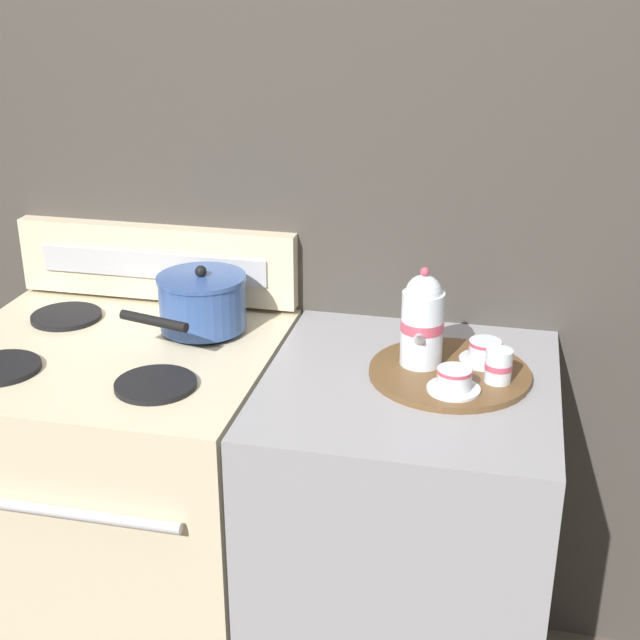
# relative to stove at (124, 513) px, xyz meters

# --- Properties ---
(wall_back) EXTENTS (6.00, 0.05, 2.20)m
(wall_back) POSITION_rel_stove_xyz_m (0.32, 0.36, 0.65)
(wall_back) COLOR #423D38
(wall_back) RESTS_ON ground
(stove) EXTENTS (0.75, 0.70, 0.91)m
(stove) POSITION_rel_stove_xyz_m (0.00, 0.00, 0.00)
(stove) COLOR beige
(stove) RESTS_ON ground
(control_panel) EXTENTS (0.74, 0.05, 0.19)m
(control_panel) POSITION_rel_stove_xyz_m (0.00, 0.31, 0.55)
(control_panel) COLOR beige
(control_panel) RESTS_ON stove
(side_counter) EXTENTS (0.63, 0.67, 0.90)m
(side_counter) POSITION_rel_stove_xyz_m (0.70, 0.00, -0.00)
(side_counter) COLOR #939399
(side_counter) RESTS_ON ground
(saucepan) EXTENTS (0.24, 0.32, 0.16)m
(saucepan) POSITION_rel_stove_xyz_m (0.18, 0.15, 0.52)
(saucepan) COLOR #335193
(saucepan) RESTS_ON stove
(serving_tray) EXTENTS (0.35, 0.35, 0.01)m
(serving_tray) POSITION_rel_stove_xyz_m (0.78, 0.04, 0.45)
(serving_tray) COLOR brown
(serving_tray) RESTS_ON side_counter
(teapot) EXTENTS (0.09, 0.15, 0.22)m
(teapot) POSITION_rel_stove_xyz_m (0.71, 0.06, 0.56)
(teapot) COLOR silver
(teapot) RESTS_ON serving_tray
(teacup_left) EXTENTS (0.11, 0.11, 0.05)m
(teacup_left) POSITION_rel_stove_xyz_m (0.79, -0.06, 0.48)
(teacup_left) COLOR silver
(teacup_left) RESTS_ON serving_tray
(teacup_right) EXTENTS (0.11, 0.11, 0.05)m
(teacup_right) POSITION_rel_stove_xyz_m (0.85, 0.10, 0.48)
(teacup_right) COLOR silver
(teacup_right) RESTS_ON serving_tray
(creamer_jug) EXTENTS (0.06, 0.06, 0.07)m
(creamer_jug) POSITION_rel_stove_xyz_m (0.88, 0.01, 0.50)
(creamer_jug) COLOR silver
(creamer_jug) RESTS_ON serving_tray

